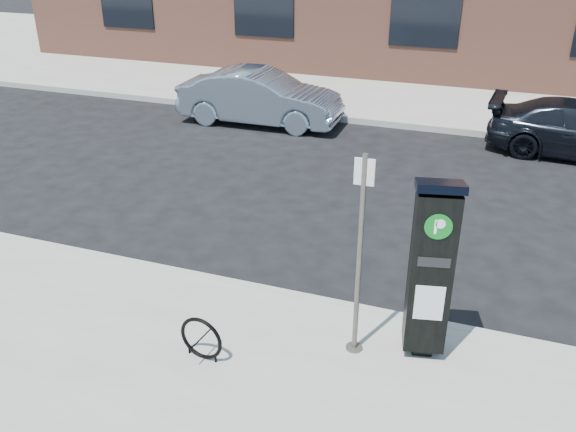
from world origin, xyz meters
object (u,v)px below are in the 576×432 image
at_px(sign_pole, 359,260).
at_px(car_silver, 260,97).
at_px(bike_rack, 201,339).
at_px(parking_kiosk, 431,268).

bearing_deg(sign_pole, car_silver, 118.05).
bearing_deg(bike_rack, sign_pole, 31.42).
distance_m(parking_kiosk, bike_rack, 2.66).
relative_size(parking_kiosk, car_silver, 0.54).
bearing_deg(parking_kiosk, bike_rack, -169.31).
height_order(sign_pole, bike_rack, sign_pole).
relative_size(sign_pole, bike_rack, 4.43).
bearing_deg(bike_rack, parking_kiosk, 29.18).
xyz_separation_m(parking_kiosk, car_silver, (-5.23, 7.85, -0.60)).
bearing_deg(parking_kiosk, sign_pole, -174.39).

